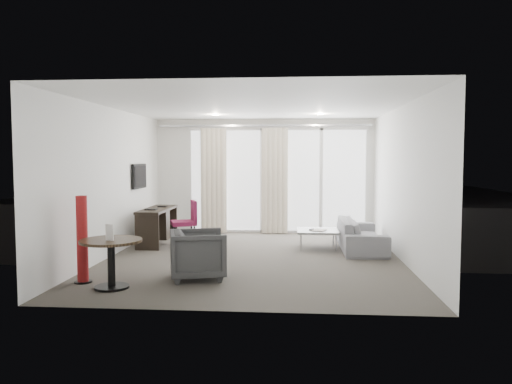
# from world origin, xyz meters

# --- Properties ---
(floor) EXTENTS (5.00, 6.00, 0.00)m
(floor) POSITION_xyz_m (0.00, 0.00, 0.00)
(floor) COLOR #48433C
(floor) RESTS_ON ground
(ceiling) EXTENTS (5.00, 6.00, 0.00)m
(ceiling) POSITION_xyz_m (0.00, 0.00, 2.60)
(ceiling) COLOR white
(ceiling) RESTS_ON ground
(wall_left) EXTENTS (0.00, 6.00, 2.60)m
(wall_left) POSITION_xyz_m (-2.50, 0.00, 1.30)
(wall_left) COLOR silver
(wall_left) RESTS_ON ground
(wall_right) EXTENTS (0.00, 6.00, 2.60)m
(wall_right) POSITION_xyz_m (2.50, 0.00, 1.30)
(wall_right) COLOR silver
(wall_right) RESTS_ON ground
(wall_front) EXTENTS (5.00, 0.00, 2.60)m
(wall_front) POSITION_xyz_m (0.00, -3.00, 1.30)
(wall_front) COLOR silver
(wall_front) RESTS_ON ground
(window_panel) EXTENTS (4.00, 0.02, 2.38)m
(window_panel) POSITION_xyz_m (0.30, 2.98, 1.20)
(window_panel) COLOR white
(window_panel) RESTS_ON ground
(window_frame) EXTENTS (4.10, 0.06, 2.44)m
(window_frame) POSITION_xyz_m (0.30, 2.97, 1.20)
(window_frame) COLOR white
(window_frame) RESTS_ON ground
(curtain_left) EXTENTS (0.60, 0.20, 2.38)m
(curtain_left) POSITION_xyz_m (-1.15, 2.82, 1.20)
(curtain_left) COLOR beige
(curtain_left) RESTS_ON ground
(curtain_right) EXTENTS (0.60, 0.20, 2.38)m
(curtain_right) POSITION_xyz_m (0.25, 2.82, 1.20)
(curtain_right) COLOR beige
(curtain_right) RESTS_ON ground
(curtain_track) EXTENTS (4.80, 0.04, 0.04)m
(curtain_track) POSITION_xyz_m (0.00, 2.82, 2.45)
(curtain_track) COLOR #B2B2B7
(curtain_track) RESTS_ON ceiling
(downlight_a) EXTENTS (0.12, 0.12, 0.02)m
(downlight_a) POSITION_xyz_m (-0.90, 1.60, 2.59)
(downlight_a) COLOR #FFE0B2
(downlight_a) RESTS_ON ceiling
(downlight_b) EXTENTS (0.12, 0.12, 0.02)m
(downlight_b) POSITION_xyz_m (1.20, 1.60, 2.59)
(downlight_b) COLOR #FFE0B2
(downlight_b) RESTS_ON ceiling
(desk) EXTENTS (0.47, 1.52, 0.71)m
(desk) POSITION_xyz_m (-2.04, 1.26, 0.36)
(desk) COLOR black
(desk) RESTS_ON floor
(tv) EXTENTS (0.05, 0.80, 0.50)m
(tv) POSITION_xyz_m (-2.46, 1.45, 1.35)
(tv) COLOR black
(tv) RESTS_ON wall_left
(desk_chair) EXTENTS (0.62, 0.60, 0.90)m
(desk_chair) POSITION_xyz_m (-1.45, 1.02, 0.45)
(desk_chair) COLOR maroon
(desk_chair) RESTS_ON floor
(round_table) EXTENTS (1.07, 1.07, 0.65)m
(round_table) POSITION_xyz_m (-1.71, -2.12, 0.33)
(round_table) COLOR black
(round_table) RESTS_ON floor
(menu_card) EXTENTS (0.12, 0.05, 0.21)m
(menu_card) POSITION_xyz_m (-1.69, -2.21, 0.72)
(menu_card) COLOR white
(menu_card) RESTS_ON round_table
(red_lamp) EXTENTS (0.29, 0.29, 1.21)m
(red_lamp) POSITION_xyz_m (-2.21, -1.87, 0.60)
(red_lamp) COLOR maroon
(red_lamp) RESTS_ON floor
(tub_armchair) EXTENTS (0.94, 0.93, 0.70)m
(tub_armchair) POSITION_xyz_m (-0.66, -1.52, 0.35)
(tub_armchair) COLOR #363636
(tub_armchair) RESTS_ON floor
(coffee_table) EXTENTS (0.78, 0.78, 0.35)m
(coffee_table) POSITION_xyz_m (1.15, 1.04, 0.18)
(coffee_table) COLOR gray
(coffee_table) RESTS_ON floor
(remote) EXTENTS (0.10, 0.16, 0.02)m
(remote) POSITION_xyz_m (1.03, 1.03, 0.36)
(remote) COLOR black
(remote) RESTS_ON coffee_table
(magazine) EXTENTS (0.27, 0.31, 0.01)m
(magazine) POSITION_xyz_m (1.17, 0.94, 0.36)
(magazine) COLOR gray
(magazine) RESTS_ON coffee_table
(sofa) EXTENTS (0.76, 1.95, 0.57)m
(sofa) POSITION_xyz_m (1.96, 0.97, 0.28)
(sofa) COLOR slate
(sofa) RESTS_ON floor
(terrace_slab) EXTENTS (5.60, 3.00, 0.12)m
(terrace_slab) POSITION_xyz_m (0.30, 4.50, -0.06)
(terrace_slab) COLOR #4D4D50
(terrace_slab) RESTS_ON ground
(rattan_chair_a) EXTENTS (0.74, 0.74, 0.86)m
(rattan_chair_a) POSITION_xyz_m (0.49, 4.58, 0.43)
(rattan_chair_a) COLOR #523A24
(rattan_chair_a) RESTS_ON terrace_slab
(rattan_chair_b) EXTENTS (0.67, 0.67, 0.74)m
(rattan_chair_b) POSITION_xyz_m (1.95, 5.14, 0.37)
(rattan_chair_b) COLOR #523A24
(rattan_chair_b) RESTS_ON terrace_slab
(rattan_table) EXTENTS (0.48, 0.48, 0.46)m
(rattan_table) POSITION_xyz_m (0.93, 4.51, 0.23)
(rattan_table) COLOR #523A24
(rattan_table) RESTS_ON terrace_slab
(balustrade) EXTENTS (5.50, 0.06, 1.05)m
(balustrade) POSITION_xyz_m (0.30, 5.95, 0.50)
(balustrade) COLOR #B2B2B7
(balustrade) RESTS_ON terrace_slab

